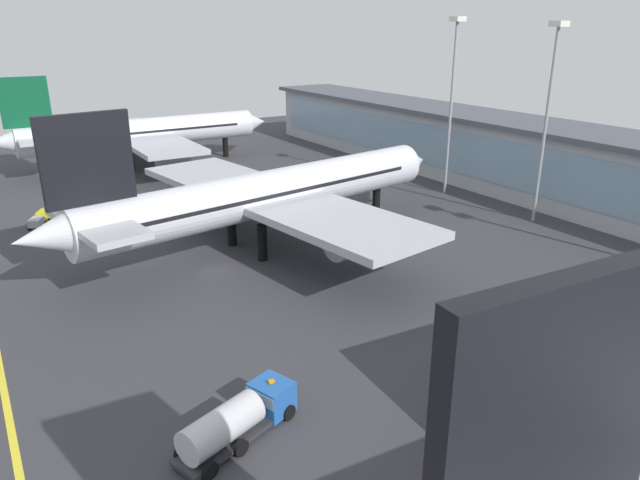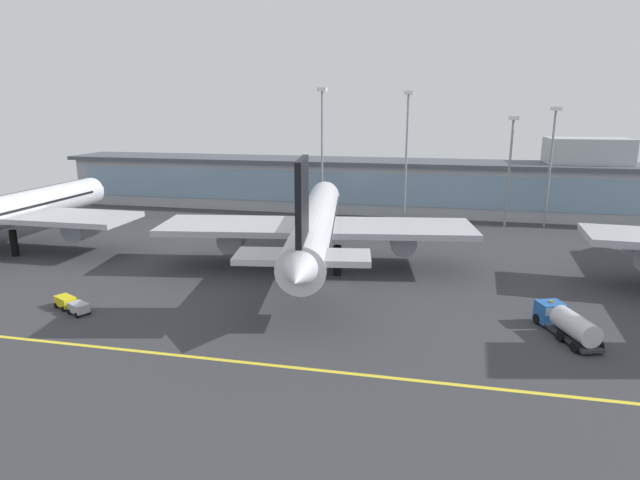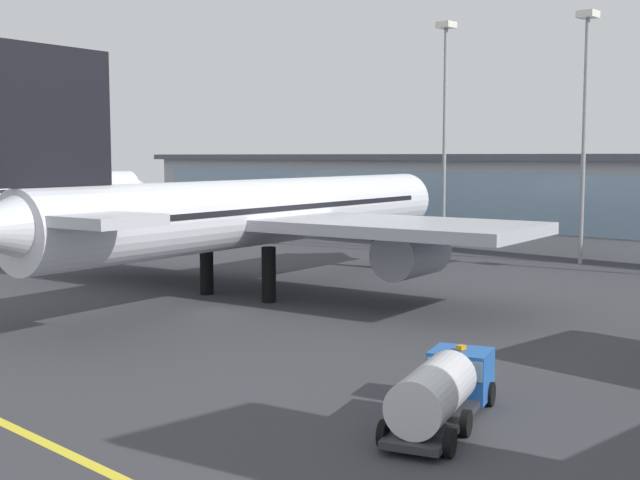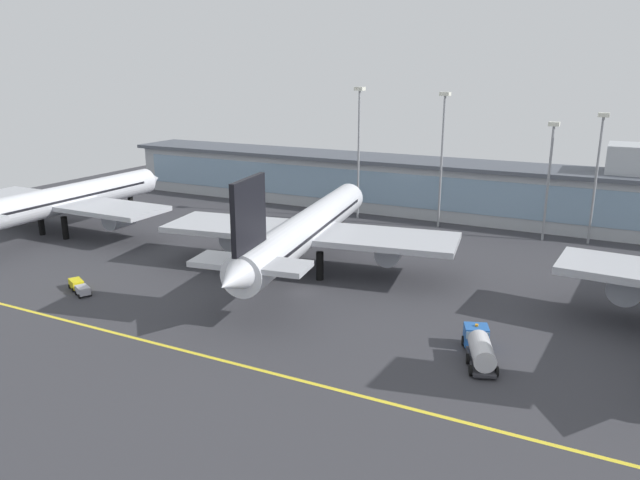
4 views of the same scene
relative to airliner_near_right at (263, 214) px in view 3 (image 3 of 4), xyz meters
The scene contains 6 objects.
ground_plane 11.35m from the airliner_near_right, 65.75° to the right, with size 200.16×200.16×0.00m, color #38383D.
terminal_building 45.71m from the airliner_near_right, 82.75° to the left, with size 145.97×14.00×16.65m.
airliner_near_right is the anchor object (origin of this frame).
fuel_tanker_truck 35.49m from the airliner_near_right, 30.20° to the right, with size 5.48×9.33×2.90m.
apron_light_mast_west 37.10m from the airliner_near_right, 100.73° to the left, with size 1.80×1.80×26.59m.
apron_light_mast_far_east 38.22m from the airliner_near_right, 73.47° to the left, with size 1.80×1.80×25.88m.
Camera 3 is at (46.27, -37.54, 11.24)m, focal length 46.70 mm.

